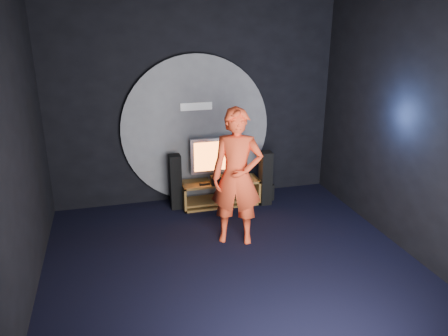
# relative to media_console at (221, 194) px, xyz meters

# --- Properties ---
(floor) EXTENTS (5.00, 5.00, 0.00)m
(floor) POSITION_rel_media_console_xyz_m (-0.34, -2.05, -0.20)
(floor) COLOR black
(floor) RESTS_ON ground
(back_wall) EXTENTS (5.00, 0.04, 3.50)m
(back_wall) POSITION_rel_media_console_xyz_m (-0.34, 0.45, 1.55)
(back_wall) COLOR black
(back_wall) RESTS_ON ground
(front_wall) EXTENTS (5.00, 0.04, 3.50)m
(front_wall) POSITION_rel_media_console_xyz_m (-0.34, -4.55, 1.55)
(front_wall) COLOR black
(front_wall) RESTS_ON ground
(left_wall) EXTENTS (0.04, 5.00, 3.50)m
(left_wall) POSITION_rel_media_console_xyz_m (-2.84, -2.05, 1.55)
(left_wall) COLOR black
(left_wall) RESTS_ON ground
(right_wall) EXTENTS (0.04, 5.00, 3.50)m
(right_wall) POSITION_rel_media_console_xyz_m (2.16, -2.05, 1.55)
(right_wall) COLOR black
(right_wall) RESTS_ON ground
(wall_disc_panel) EXTENTS (2.60, 0.11, 2.60)m
(wall_disc_panel) POSITION_rel_media_console_xyz_m (-0.34, 0.39, 1.11)
(wall_disc_panel) COLOR #515156
(wall_disc_panel) RESTS_ON ground
(media_console) EXTENTS (1.37, 0.45, 0.45)m
(media_console) POSITION_rel_media_console_xyz_m (0.00, 0.00, 0.00)
(media_console) COLOR brown
(media_console) RESTS_ON ground
(tv) EXTENTS (1.01, 0.22, 0.76)m
(tv) POSITION_rel_media_console_xyz_m (-0.01, 0.07, 0.67)
(tv) COLOR #BABAC2
(tv) RESTS_ON media_console
(center_speaker) EXTENTS (0.40, 0.15, 0.15)m
(center_speaker) POSITION_rel_media_console_xyz_m (-0.01, -0.15, 0.33)
(center_speaker) COLOR black
(center_speaker) RESTS_ON media_console
(remote) EXTENTS (0.18, 0.05, 0.02)m
(remote) POSITION_rel_media_console_xyz_m (-0.32, -0.12, 0.27)
(remote) COLOR black
(remote) RESTS_ON media_console
(tower_speaker_left) EXTENTS (0.19, 0.21, 0.97)m
(tower_speaker_left) POSITION_rel_media_console_xyz_m (-0.79, 0.06, 0.29)
(tower_speaker_left) COLOR black
(tower_speaker_left) RESTS_ON ground
(tower_speaker_right) EXTENTS (0.19, 0.21, 0.97)m
(tower_speaker_right) POSITION_rel_media_console_xyz_m (0.77, -0.17, 0.29)
(tower_speaker_right) COLOR black
(tower_speaker_right) RESTS_ON ground
(subwoofer) EXTENTS (0.27, 0.27, 0.30)m
(subwoofer) POSITION_rel_media_console_xyz_m (0.84, 0.04, -0.05)
(subwoofer) COLOR black
(subwoofer) RESTS_ON ground
(player) EXTENTS (0.85, 0.70, 2.02)m
(player) POSITION_rel_media_console_xyz_m (-0.10, -1.31, 0.81)
(player) COLOR #EC4220
(player) RESTS_ON ground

